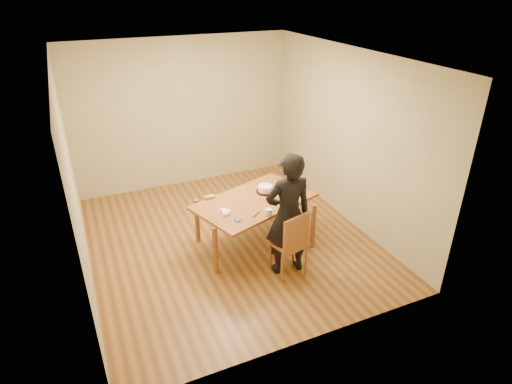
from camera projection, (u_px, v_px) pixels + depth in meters
name	position (u px, v px, depth m)	size (l,w,h in m)	color
room_shell	(218.00, 149.00, 6.20)	(4.00, 4.50, 2.70)	brown
dining_table	(255.00, 201.00, 6.08)	(1.66, 0.99, 0.04)	brown
dining_chair	(289.00, 243.00, 5.63)	(0.41, 0.41, 0.04)	brown
cake_plate	(266.00, 191.00, 6.29)	(0.28, 0.28, 0.02)	#AF2A0B
cake	(266.00, 189.00, 6.27)	(0.22, 0.22, 0.07)	white
frosting_dome	(266.00, 186.00, 6.25)	(0.22, 0.22, 0.03)	white
frosting_tub	(268.00, 212.00, 5.68)	(0.10, 0.10, 0.08)	white
frosting_lid	(238.00, 220.00, 5.56)	(0.09, 0.09, 0.01)	#1B20B2
frosting_dollop	(238.00, 220.00, 5.55)	(0.04, 0.04, 0.02)	white
ramekin_green	(227.00, 212.00, 5.71)	(0.09, 0.09, 0.04)	white
ramekin_yellow	(224.00, 211.00, 5.75)	(0.09, 0.09, 0.04)	white
ramekin_multi	(225.00, 214.00, 5.67)	(0.09, 0.09, 0.04)	white
candy_box_pink	(210.00, 198.00, 6.11)	(0.13, 0.06, 0.02)	#C12D77
candy_box_green	(210.00, 197.00, 6.10)	(0.14, 0.07, 0.02)	#3A981C
spatula	(256.00, 215.00, 5.69)	(0.15, 0.01, 0.01)	black
person	(288.00, 215.00, 5.49)	(0.62, 0.41, 1.71)	black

